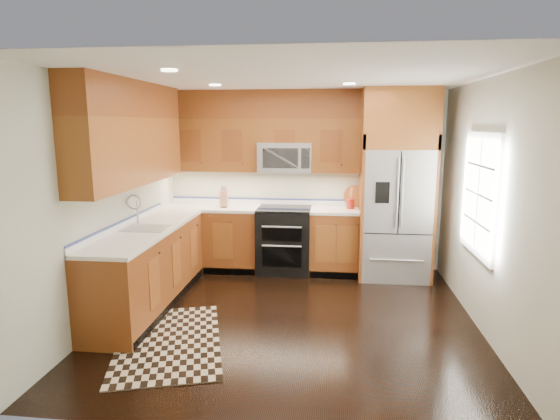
# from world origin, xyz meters

# --- Properties ---
(ground) EXTENTS (4.00, 4.00, 0.00)m
(ground) POSITION_xyz_m (0.00, 0.00, 0.00)
(ground) COLOR black
(ground) RESTS_ON ground
(wall_back) EXTENTS (4.00, 0.02, 2.60)m
(wall_back) POSITION_xyz_m (0.00, 2.00, 1.30)
(wall_back) COLOR beige
(wall_back) RESTS_ON ground
(wall_left) EXTENTS (0.02, 4.00, 2.60)m
(wall_left) POSITION_xyz_m (-2.00, 0.00, 1.30)
(wall_left) COLOR beige
(wall_left) RESTS_ON ground
(wall_right) EXTENTS (0.02, 4.00, 2.60)m
(wall_right) POSITION_xyz_m (2.00, 0.00, 1.30)
(wall_right) COLOR beige
(wall_right) RESTS_ON ground
(window) EXTENTS (0.04, 1.10, 1.30)m
(window) POSITION_xyz_m (1.98, 0.20, 1.40)
(window) COLOR white
(window) RESTS_ON ground
(base_cabinets) EXTENTS (2.85, 3.00, 0.90)m
(base_cabinets) POSITION_xyz_m (-1.23, 0.90, 0.45)
(base_cabinets) COLOR brown
(base_cabinets) RESTS_ON ground
(countertop) EXTENTS (2.86, 3.01, 0.04)m
(countertop) POSITION_xyz_m (-1.09, 1.01, 0.92)
(countertop) COLOR white
(countertop) RESTS_ON base_cabinets
(upper_cabinets) EXTENTS (2.85, 3.00, 1.15)m
(upper_cabinets) POSITION_xyz_m (-1.15, 1.09, 2.02)
(upper_cabinets) COLOR brown
(upper_cabinets) RESTS_ON ground
(range) EXTENTS (0.76, 0.67, 0.95)m
(range) POSITION_xyz_m (-0.25, 1.67, 0.47)
(range) COLOR black
(range) RESTS_ON ground
(microwave) EXTENTS (0.76, 0.40, 0.42)m
(microwave) POSITION_xyz_m (-0.25, 1.80, 1.66)
(microwave) COLOR #B2B2B7
(microwave) RESTS_ON ground
(refrigerator) EXTENTS (0.98, 0.75, 2.60)m
(refrigerator) POSITION_xyz_m (1.30, 1.63, 1.30)
(refrigerator) COLOR #B2B2B7
(refrigerator) RESTS_ON ground
(sink_faucet) EXTENTS (0.54, 0.44, 0.37)m
(sink_faucet) POSITION_xyz_m (-1.73, 0.23, 0.99)
(sink_faucet) COLOR #B2B2B7
(sink_faucet) RESTS_ON countertop
(rug) EXTENTS (1.41, 1.86, 0.01)m
(rug) POSITION_xyz_m (-1.15, -0.71, 0.01)
(rug) COLOR black
(rug) RESTS_ON ground
(knife_block) EXTENTS (0.13, 0.17, 0.30)m
(knife_block) POSITION_xyz_m (-1.13, 1.69, 1.06)
(knife_block) COLOR tan
(knife_block) RESTS_ON countertop
(utensil_crock) EXTENTS (0.14, 0.14, 0.30)m
(utensil_crock) POSITION_xyz_m (0.69, 1.74, 1.04)
(utensil_crock) COLOR #A51E14
(utensil_crock) RESTS_ON countertop
(cutting_board) EXTENTS (0.35, 0.35, 0.02)m
(cutting_board) POSITION_xyz_m (0.75, 1.94, 0.95)
(cutting_board) COLOR brown
(cutting_board) RESTS_ON countertop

